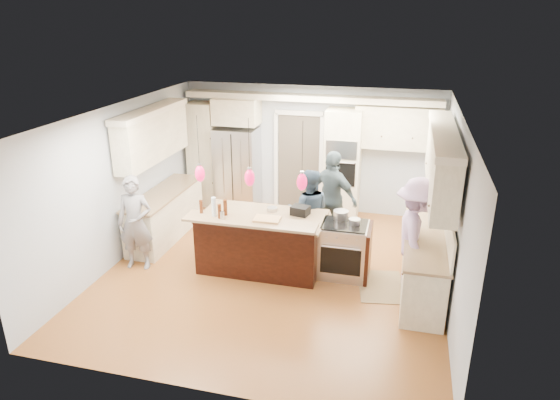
% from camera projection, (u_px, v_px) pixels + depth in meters
% --- Properties ---
extents(ground_plane, '(6.00, 6.00, 0.00)m').
position_uv_depth(ground_plane, '(275.00, 270.00, 8.51)').
color(ground_plane, '#A2592C').
rests_on(ground_plane, ground).
extents(room_shell, '(5.54, 6.04, 2.72)m').
position_uv_depth(room_shell, '(275.00, 168.00, 7.86)').
color(room_shell, '#B2BCC6').
rests_on(room_shell, ground).
extents(refrigerator, '(0.90, 0.70, 1.80)m').
position_uv_depth(refrigerator, '(237.00, 169.00, 10.94)').
color(refrigerator, '#B7B7BC').
rests_on(refrigerator, ground).
extents(oven_column, '(0.72, 0.69, 2.30)m').
position_uv_depth(oven_column, '(343.00, 165.00, 10.34)').
color(oven_column, '#F1E7C4').
rests_on(oven_column, ground).
extents(back_upper_cabinets, '(5.30, 0.61, 2.54)m').
position_uv_depth(back_upper_cabinets, '(274.00, 135.00, 10.59)').
color(back_upper_cabinets, '#F1E7C4').
rests_on(back_upper_cabinets, ground).
extents(right_counter_run, '(0.64, 3.10, 2.51)m').
position_uv_depth(right_counter_run, '(430.00, 220.00, 7.84)').
color(right_counter_run, '#F1E7C4').
rests_on(right_counter_run, ground).
extents(left_cabinets, '(0.64, 2.30, 2.51)m').
position_uv_depth(left_cabinets, '(161.00, 185.00, 9.42)').
color(left_cabinets, '#F1E7C4').
rests_on(left_cabinets, ground).
extents(kitchen_island, '(2.10, 1.46, 1.12)m').
position_uv_depth(kitchen_island, '(262.00, 241.00, 8.46)').
color(kitchen_island, black).
rests_on(kitchen_island, ground).
extents(island_range, '(0.82, 0.71, 0.92)m').
position_uv_depth(island_range, '(345.00, 250.00, 8.21)').
color(island_range, '#B7B7BC').
rests_on(island_range, ground).
extents(pendant_lights, '(1.75, 0.15, 1.03)m').
position_uv_depth(pendant_lights, '(250.00, 177.00, 7.46)').
color(pendant_lights, black).
rests_on(pendant_lights, ground).
extents(person_bar_end, '(0.65, 0.48, 1.63)m').
position_uv_depth(person_bar_end, '(135.00, 223.00, 8.34)').
color(person_bar_end, slate).
rests_on(person_bar_end, ground).
extents(person_far_left, '(0.85, 0.71, 1.57)m').
position_uv_depth(person_far_left, '(309.00, 212.00, 8.91)').
color(person_far_left, '#2B3F55').
rests_on(person_far_left, ground).
extents(person_far_right, '(1.13, 0.86, 1.79)m').
position_uv_depth(person_far_right, '(332.00, 198.00, 9.22)').
color(person_far_right, '#43565D').
rests_on(person_far_right, ground).
extents(person_range_side, '(0.83, 1.27, 1.84)m').
position_uv_depth(person_range_side, '(416.00, 236.00, 7.61)').
color(person_range_side, '#B897CB').
rests_on(person_range_side, ground).
extents(floor_rug, '(0.87, 1.13, 0.01)m').
position_uv_depth(floor_rug, '(381.00, 286.00, 7.99)').
color(floor_rug, olive).
rests_on(floor_rug, ground).
extents(water_bottle, '(0.09, 0.09, 0.31)m').
position_uv_depth(water_bottle, '(214.00, 207.00, 7.79)').
color(water_bottle, silver).
rests_on(water_bottle, kitchen_island).
extents(beer_bottle_a, '(0.07, 0.07, 0.22)m').
position_uv_depth(beer_bottle_a, '(201.00, 207.00, 7.91)').
color(beer_bottle_a, '#4A210D').
rests_on(beer_bottle_a, kitchen_island).
extents(beer_bottle_b, '(0.07, 0.07, 0.23)m').
position_uv_depth(beer_bottle_b, '(220.00, 211.00, 7.72)').
color(beer_bottle_b, '#4A210D').
rests_on(beer_bottle_b, kitchen_island).
extents(beer_bottle_c, '(0.08, 0.08, 0.26)m').
position_uv_depth(beer_bottle_c, '(225.00, 208.00, 7.82)').
color(beer_bottle_c, '#4A210D').
rests_on(beer_bottle_c, kitchen_island).
extents(drink_can, '(0.07, 0.07, 0.12)m').
position_uv_depth(drink_can, '(222.00, 215.00, 7.70)').
color(drink_can, '#B7B7BC').
rests_on(drink_can, kitchen_island).
extents(cutting_board, '(0.41, 0.30, 0.03)m').
position_uv_depth(cutting_board, '(267.00, 219.00, 7.68)').
color(cutting_board, tan).
rests_on(cutting_board, kitchen_island).
extents(pot_large, '(0.25, 0.25, 0.14)m').
position_uv_depth(pot_large, '(341.00, 215.00, 8.21)').
color(pot_large, '#B7B7BC').
rests_on(pot_large, island_range).
extents(pot_small, '(0.19, 0.19, 0.09)m').
position_uv_depth(pot_small, '(355.00, 221.00, 8.02)').
color(pot_small, '#B7B7BC').
rests_on(pot_small, island_range).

